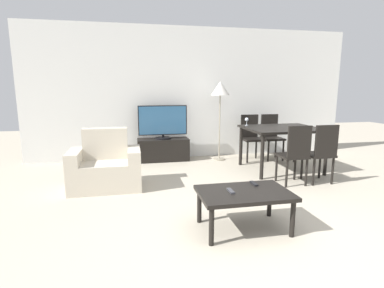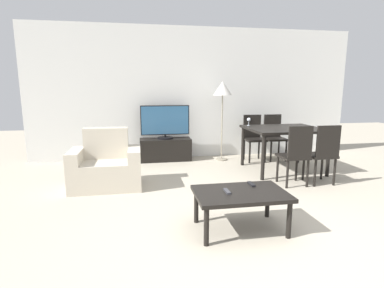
% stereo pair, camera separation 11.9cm
% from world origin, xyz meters
% --- Properties ---
extents(ground_plane, '(18.00, 18.00, 0.00)m').
position_xyz_m(ground_plane, '(0.00, 0.00, 0.00)').
color(ground_plane, '#B2A893').
extents(wall_back, '(6.84, 0.06, 2.70)m').
position_xyz_m(wall_back, '(0.00, 3.97, 1.35)').
color(wall_back, white).
rests_on(wall_back, ground_plane).
extents(armchair, '(1.01, 0.65, 0.87)m').
position_xyz_m(armchair, '(-1.71, 2.16, 0.31)').
color(armchair, beige).
rests_on(armchair, ground_plane).
extents(tv_stand, '(1.03, 0.41, 0.45)m').
position_xyz_m(tv_stand, '(-0.69, 3.70, 0.23)').
color(tv_stand, black).
rests_on(tv_stand, ground_plane).
extents(tv, '(0.98, 0.32, 0.67)m').
position_xyz_m(tv, '(-0.69, 3.69, 0.79)').
color(tv, black).
rests_on(tv, tv_stand).
extents(coffee_table, '(0.94, 0.62, 0.42)m').
position_xyz_m(coffee_table, '(-0.20, 0.49, 0.37)').
color(coffee_table, black).
rests_on(coffee_table, ground_plane).
extents(dining_table, '(1.28, 1.08, 0.78)m').
position_xyz_m(dining_table, '(1.31, 2.56, 0.69)').
color(dining_table, black).
rests_on(dining_table, ground_plane).
extents(dining_chair_near, '(0.40, 0.40, 0.93)m').
position_xyz_m(dining_chair_near, '(1.08, 1.71, 0.51)').
color(dining_chair_near, black).
rests_on(dining_chair_near, ground_plane).
extents(dining_chair_far, '(0.40, 0.40, 0.93)m').
position_xyz_m(dining_chair_far, '(1.53, 3.41, 0.51)').
color(dining_chair_far, black).
rests_on(dining_chair_far, ground_plane).
extents(dining_chair_near_right, '(0.40, 0.40, 0.93)m').
position_xyz_m(dining_chair_near_right, '(1.53, 1.71, 0.51)').
color(dining_chair_near_right, black).
rests_on(dining_chair_near_right, ground_plane).
extents(dining_chair_far_left, '(0.40, 0.40, 0.93)m').
position_xyz_m(dining_chair_far_left, '(1.08, 3.41, 0.51)').
color(dining_chair_far_left, black).
rests_on(dining_chair_far_left, ground_plane).
extents(floor_lamp, '(0.38, 0.38, 1.60)m').
position_xyz_m(floor_lamp, '(0.45, 3.54, 1.40)').
color(floor_lamp, gray).
rests_on(floor_lamp, ground_plane).
extents(remote_primary, '(0.04, 0.15, 0.02)m').
position_xyz_m(remote_primary, '(-0.01, 0.68, 0.43)').
color(remote_primary, black).
rests_on(remote_primary, coffee_table).
extents(remote_secondary, '(0.04, 0.15, 0.02)m').
position_xyz_m(remote_secondary, '(-0.34, 0.50, 0.43)').
color(remote_secondary, '#38383D').
rests_on(remote_secondary, coffee_table).
extents(wine_glass_left, '(0.07, 0.07, 0.15)m').
position_xyz_m(wine_glass_left, '(0.80, 2.96, 0.88)').
color(wine_glass_left, silver).
rests_on(wine_glass_left, dining_table).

